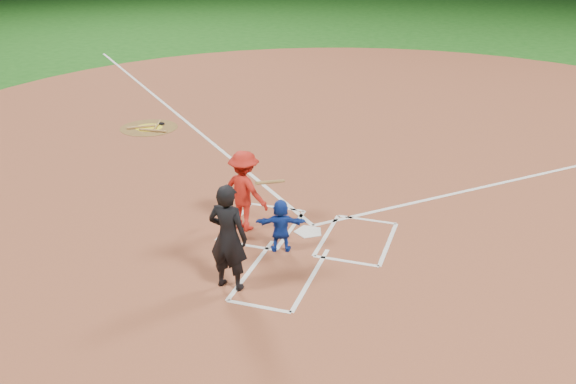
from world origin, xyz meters
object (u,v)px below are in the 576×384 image
(catcher, at_px, (281,225))
(batter_at_plate, at_px, (244,191))
(on_deck_circle, at_px, (149,128))
(umpire, at_px, (228,237))
(home_plate, at_px, (309,232))

(catcher, distance_m, batter_at_plate, 1.20)
(on_deck_circle, bearing_deg, batter_at_plate, -45.57)
(umpire, bearing_deg, batter_at_plate, -70.70)
(home_plate, xyz_separation_m, batter_at_plate, (-1.26, -0.23, 0.81))
(home_plate, xyz_separation_m, catcher, (-0.28, -0.87, 0.50))
(home_plate, relative_size, catcher, 0.59)
(on_deck_circle, distance_m, batter_at_plate, 7.50)
(home_plate, height_order, batter_at_plate, batter_at_plate)
(umpire, height_order, batter_at_plate, umpire)
(catcher, bearing_deg, home_plate, -126.33)
(on_deck_circle, xyz_separation_m, umpire, (5.80, -7.46, 0.93))
(catcher, relative_size, batter_at_plate, 0.62)
(home_plate, xyz_separation_m, umpire, (-0.68, -2.38, 0.93))
(on_deck_circle, bearing_deg, umpire, -52.17)
(home_plate, bearing_deg, on_deck_circle, -38.16)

